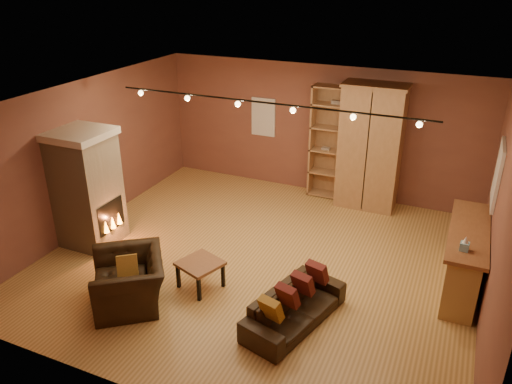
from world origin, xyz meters
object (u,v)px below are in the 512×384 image
at_px(bookcase, 335,142).
at_px(loveseat, 295,301).
at_px(coffee_table, 200,266).
at_px(armoire, 370,147).
at_px(fireplace, 87,188).
at_px(bar_counter, 464,258).
at_px(armchair, 128,273).

xyz_separation_m(bookcase, loveseat, (0.71, -4.42, -0.88)).
relative_size(bookcase, coffee_table, 3.18).
distance_m(armoire, loveseat, 4.32).
bearing_deg(fireplace, loveseat, -9.50).
xyz_separation_m(armoire, loveseat, (-0.08, -4.21, -0.94)).
bearing_deg(bar_counter, armchair, -151.60).
distance_m(fireplace, armoire, 5.50).
distance_m(bookcase, coffee_table, 4.38).
bearing_deg(armoire, fireplace, -140.17).
relative_size(bar_counter, loveseat, 1.18).
height_order(fireplace, armchair, fireplace).
distance_m(armoire, coffee_table, 4.45).
relative_size(armoire, bar_counter, 1.22).
bearing_deg(bar_counter, armoire, 130.95).
distance_m(bar_counter, loveseat, 2.82).
bearing_deg(bar_counter, fireplace, -169.17).
distance_m(bookcase, loveseat, 4.56).
distance_m(fireplace, armchair, 2.20).
bearing_deg(bar_counter, loveseat, -137.97).
relative_size(armchair, coffee_table, 1.81).
bearing_deg(bookcase, fireplace, -132.68).
bearing_deg(coffee_table, armchair, -135.37).
distance_m(fireplace, bar_counter, 6.38).
height_order(fireplace, bar_counter, fireplace).
relative_size(loveseat, armchair, 1.30).
height_order(bar_counter, loveseat, bar_counter).
bearing_deg(armoire, armchair, -117.56).
relative_size(fireplace, armoire, 0.82).
relative_size(armoire, coffee_table, 3.39).
distance_m(bar_counter, coffee_table, 4.09).
height_order(armoire, bar_counter, armoire).
xyz_separation_m(bookcase, armchair, (-1.70, -4.96, -0.72)).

